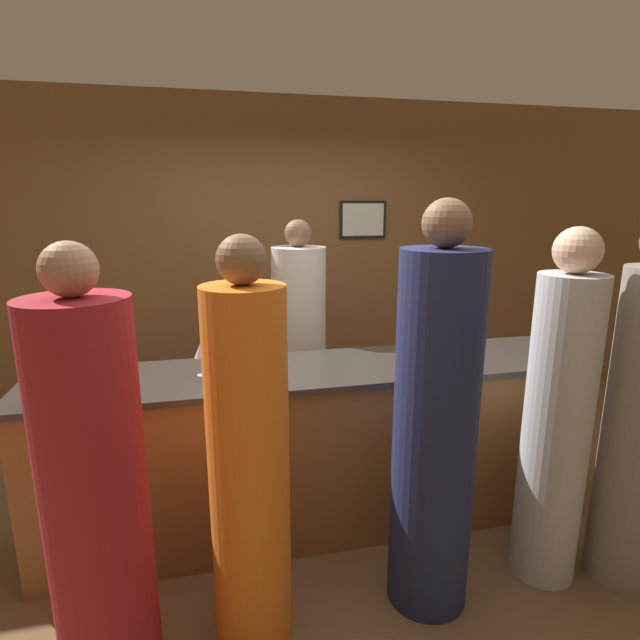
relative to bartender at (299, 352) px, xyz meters
The scene contains 13 objects.
ground_plane 1.19m from the bartender, 91.87° to the right, with size 14.00×14.00×0.00m, color brown.
back_wall 1.17m from the bartender, 91.47° to the left, with size 8.00×0.08×2.80m.
bar_counter 0.92m from the bartender, 91.87° to the right, with size 3.20×0.65×1.00m.
bartender is the anchor object (origin of this frame).
guest_0 1.59m from the bartender, 77.43° to the right, with size 0.38×0.38×1.93m.
guest_1 1.83m from the bartender, 56.27° to the right, with size 0.32×0.32×1.81m.
guest_2 1.99m from the bartender, 123.40° to the right, with size 0.38×0.38×1.79m.
guest_3 1.65m from the bartender, 108.01° to the right, with size 0.34×0.34×1.80m.
guest_4 2.15m from the bartender, 49.66° to the right, with size 0.32×0.32×1.85m.
wine_bottle_0 1.83m from the bartender, 141.58° to the right, with size 0.07×0.07×0.28m.
wine_glass_0 1.15m from the bartender, 128.80° to the right, with size 0.07×0.07×0.18m.
wine_glass_1 1.29m from the bartender, 61.10° to the right, with size 0.07×0.07×0.18m.
wine_glass_2 1.16m from the bartender, 110.58° to the right, with size 0.06×0.06×0.15m.
Camera 1 is at (-0.61, -2.62, 1.92)m, focal length 28.00 mm.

